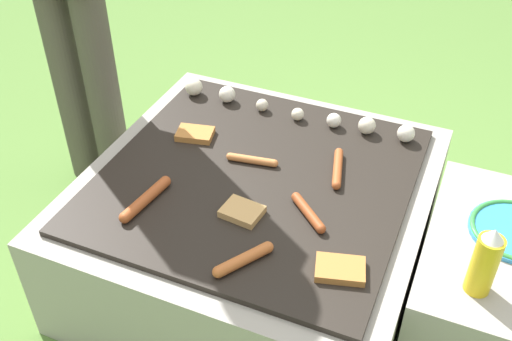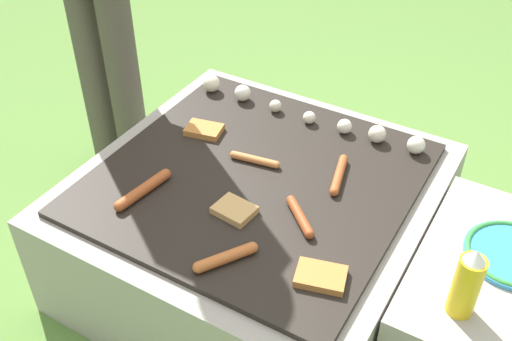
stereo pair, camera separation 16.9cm
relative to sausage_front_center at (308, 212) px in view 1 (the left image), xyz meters
The scene contains 13 objects.
ground_plane 0.45m from the sausage_front_center, 152.25° to the left, with size 14.00×14.00×0.00m, color #567F38.
grill 0.30m from the sausage_front_center, 152.25° to the left, with size 0.96×0.96×0.39m.
side_ledge 0.55m from the sausage_front_center, 10.65° to the left, with size 0.41×0.59×0.39m.
sausage_front_center is the anchor object (origin of this frame).
sausage_back_center 0.21m from the sausage_front_center, 85.60° to the left, with size 0.06×0.18×0.03m.
sausage_mid_right 0.44m from the sausage_front_center, 163.70° to the right, with size 0.05×0.20×0.03m.
sausage_front_left 0.27m from the sausage_front_center, 146.03° to the left, with size 0.16×0.04×0.02m.
sausage_back_right 0.24m from the sausage_front_center, 111.70° to the right, with size 0.11×0.15×0.03m.
bread_slice_left 0.49m from the sausage_front_center, 155.01° to the left, with size 0.12×0.10×0.02m.
bread_slice_center 0.17m from the sausage_front_center, 159.08° to the right, with size 0.11×0.09×0.02m.
bread_slice_right 0.21m from the sausage_front_center, 49.18° to the right, with size 0.13×0.11×0.02m.
mushroom_row 0.48m from the sausage_front_center, 116.10° to the left, with size 0.78×0.07×0.06m.
condiment_bottle 0.45m from the sausage_front_center, 10.46° to the right, with size 0.06×0.06×0.19m.
Camera 1 is at (0.52, -1.22, 1.46)m, focal length 42.00 mm.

